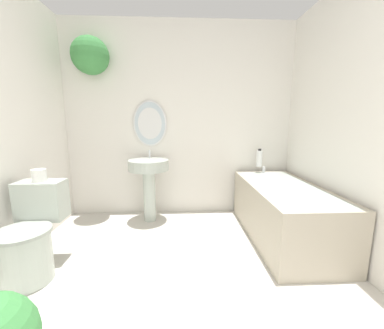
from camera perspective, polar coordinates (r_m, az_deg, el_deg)
name	(u,v)px	position (r m, az deg, el deg)	size (l,w,h in m)	color
wall_back	(167,112)	(3.04, -6.01, 12.52)	(2.95, 0.42, 2.40)	silver
toilet	(31,237)	(2.27, -34.50, -14.29)	(0.39, 0.58, 0.71)	#B2BCB2
pedestal_sink	(149,175)	(2.84, -10.46, -2.52)	(0.47, 0.47, 0.85)	#B2BCB2
bathtub	(283,210)	(2.64, 21.23, -10.34)	(0.68, 1.45, 0.63)	#B2A893
shampoo_bottle	(259,158)	(3.10, 15.98, 1.48)	(0.07, 0.07, 0.22)	white
toilet_paper_roll	(39,175)	(2.30, -33.11, -2.20)	(0.11, 0.11, 0.10)	white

